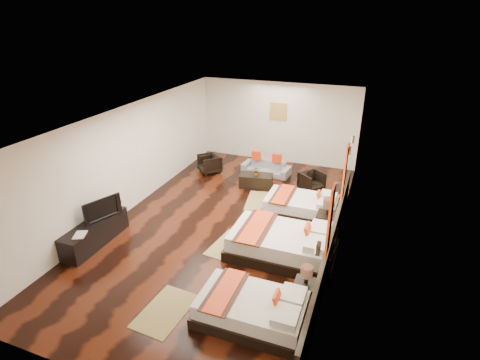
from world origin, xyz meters
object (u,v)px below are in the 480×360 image
at_px(nightstand_a, 305,290).
at_px(tv_console, 95,233).
at_px(sofa, 266,168).
at_px(nightstand_b, 327,222).
at_px(book, 74,235).
at_px(tv, 101,208).
at_px(bed_far, 302,206).
at_px(armchair_right, 312,181).
at_px(bed_near, 253,309).
at_px(figurine, 115,201).
at_px(table_plant, 257,171).
at_px(coffee_table, 256,181).
at_px(bed_mid, 284,243).
at_px(armchair_left, 210,164).

height_order(nightstand_a, tv_console, nightstand_a).
bearing_deg(sofa, nightstand_b, -45.33).
bearing_deg(nightstand_a, book, -175.74).
bearing_deg(nightstand_b, tv, -157.32).
distance_m(bed_far, armchair_right, 1.55).
height_order(bed_far, sofa, bed_far).
relative_size(bed_near, book, 5.83).
bearing_deg(bed_far, tv_console, -143.95).
distance_m(tv_console, figurine, 0.92).
distance_m(bed_near, table_plant, 5.46).
bearing_deg(figurine, armchair_right, 42.34).
distance_m(bed_near, tv, 4.36).
distance_m(figurine, armchair_right, 5.63).
bearing_deg(nightstand_b, coffee_table, 141.36).
distance_m(bed_mid, nightstand_b, 1.43).
bearing_deg(table_plant, bed_far, -34.80).
relative_size(nightstand_a, armchair_left, 1.21).
distance_m(tv_console, table_plant, 4.92).
height_order(bed_near, bed_mid, bed_mid).
bearing_deg(tv, nightstand_b, -45.51).
xyz_separation_m(coffee_table, table_plant, (0.02, -0.03, 0.34)).
relative_size(nightstand_b, tv_console, 0.53).
bearing_deg(armchair_right, bed_mid, -141.89).
distance_m(armchair_left, armchair_right, 3.45).
relative_size(nightstand_b, sofa, 0.61).
bearing_deg(table_plant, tv_console, -121.05).
height_order(figurine, table_plant, figurine).
height_order(book, sofa, book).
xyz_separation_m(bed_far, sofa, (-1.68, 2.24, -0.02)).
xyz_separation_m(figurine, table_plant, (2.53, 3.39, -0.17)).
xyz_separation_m(tv_console, figurine, (0.00, 0.82, 0.43)).
bearing_deg(sofa, coffee_table, -84.41).
bearing_deg(book, tv_console, 90.00).
distance_m(bed_mid, tv_console, 4.33).
xyz_separation_m(tv_console, coffee_table, (2.51, 4.24, -0.08)).
bearing_deg(sofa, tv, -110.46).
distance_m(coffee_table, table_plant, 0.34).
distance_m(figurine, armchair_left, 4.03).
height_order(tv_console, sofa, tv_console).
distance_m(nightstand_b, tv_console, 5.45).
relative_size(bed_near, figurine, 6.04).
bearing_deg(bed_far, figurine, -151.93).
height_order(tv_console, armchair_left, armchair_left).
bearing_deg(tv_console, book, -90.00).
xyz_separation_m(figurine, coffee_table, (2.51, 3.42, -0.51)).
distance_m(bed_mid, tv, 4.26).
bearing_deg(figurine, nightstand_b, 16.65).
distance_m(book, figurine, 1.42).
distance_m(nightstand_b, book, 5.73).
bearing_deg(bed_near, tv, 163.46).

